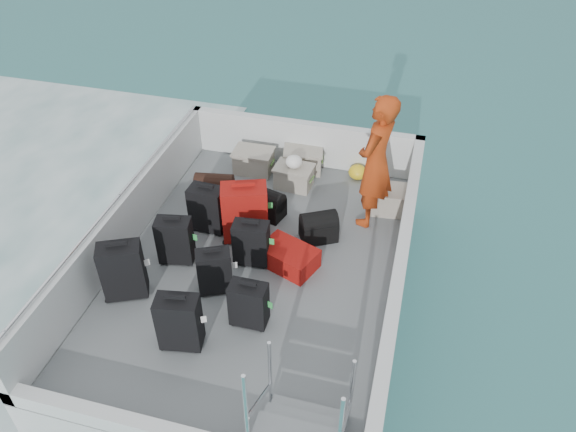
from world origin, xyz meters
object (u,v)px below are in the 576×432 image
Objects in this scene: suitcase_3 at (179,323)px; passenger at (376,162)px; crate_3 at (389,201)px; suitcase_0 at (123,271)px; crate_2 at (294,177)px; suitcase_5 at (245,213)px; crate_0 at (254,162)px; suitcase_1 at (175,241)px; suitcase_4 at (215,272)px; suitcase_2 at (208,209)px; suitcase_6 at (249,305)px; crate_1 at (303,161)px; suitcase_8 at (289,257)px; suitcase_7 at (251,244)px.

passenger reaches higher than suitcase_3.
suitcase_3 is 1.25× the size of crate_3.
crate_3 is (2.75, 2.39, -0.21)m from suitcase_0.
suitcase_5 is at bearing -104.34° from crate_2.
crate_0 is (0.64, 2.84, -0.20)m from suitcase_0.
suitcase_1 is 1.23× the size of crate_2.
suitcase_5 is (0.04, 1.01, 0.10)m from suitcase_4.
passenger is (2.05, 0.75, 0.60)m from suitcase_2.
passenger reaches higher than suitcase_0.
suitcase_1 reaches higher than suitcase_6.
suitcase_5 reaches higher than crate_1.
crate_0 is (0.32, 2.15, -0.15)m from suitcase_1.
suitcase_4 is at bearing -6.06° from suitcase_0.
suitcase_8 is at bearing -15.80° from suitcase_2.
suitcase_1 is 1.40m from suitcase_8.
suitcase_1 is 1.39m from suitcase_6.
suitcase_2 is at bearing -124.61° from crate_2.
suitcase_6 is 1.03× the size of crate_1.
suitcase_0 reaches higher than crate_2.
suitcase_3 reaches higher than suitcase_4.
suitcase_5 reaches higher than suitcase_2.
suitcase_6 reaches higher than crate_3.
crate_2 is at bearing 171.27° from crate_3.
passenger is (1.20, -0.48, 0.77)m from crate_2.
suitcase_5 is at bearing 28.14° from suitcase_0.
suitcase_4 reaches higher than suitcase_6.
crate_1 is 0.45m from crate_2.
suitcase_7 is (0.26, 0.57, 0.01)m from suitcase_4.
passenger is at bearing 24.44° from suitcase_4.
suitcase_3 reaches higher than crate_1.
suitcase_3 is at bearing -97.69° from crate_2.
crate_1 is (0.35, 1.71, -0.23)m from suitcase_5.
suitcase_3 is 1.32× the size of crate_2.
crate_2 is at bearing 51.68° from suitcase_1.
suitcase_0 is at bearing -102.76° from crate_0.
suitcase_6 is (1.18, -0.73, -0.04)m from suitcase_1.
passenger reaches higher than suitcase_8.
suitcase_2 is 0.35× the size of passenger.
suitcase_4 is (0.49, -1.04, -0.03)m from suitcase_2.
passenger reaches higher than suitcase_7.
crate_1 is (0.39, 2.72, -0.13)m from suitcase_4.
crate_1 is (-0.33, 2.09, 0.03)m from suitcase_8.
suitcase_0 is 1.46m from suitcase_2.
crate_0 is at bearing 72.86° from suitcase_4.
suitcase_4 reaches higher than crate_0.
suitcase_8 is 1.22× the size of crate_0.
suitcase_5 is at bearing -149.03° from crate_3.
suitcase_3 is at bearing 173.39° from suitcase_8.
passenger reaches higher than crate_0.
suitcase_2 is 1.94m from suitcase_3.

